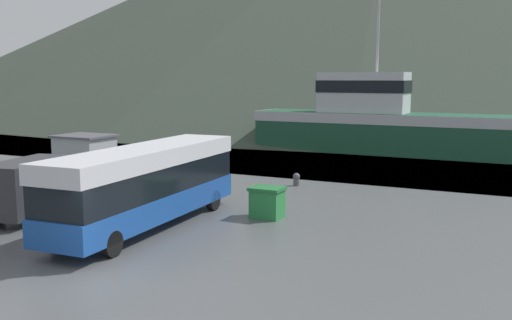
% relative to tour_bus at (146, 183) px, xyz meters
% --- Properties ---
extents(ground_plane, '(400.00, 400.00, 0.00)m').
position_rel_tour_bus_xyz_m(ground_plane, '(2.32, -5.89, -1.81)').
color(ground_plane, '#515456').
extents(water_surface, '(240.00, 240.00, 0.00)m').
position_rel_tour_bus_xyz_m(water_surface, '(2.32, 132.66, -1.81)').
color(water_surface, '#3D5160').
rests_on(water_surface, ground).
extents(tour_bus, '(2.95, 10.67, 3.22)m').
position_rel_tour_bus_xyz_m(tour_bus, '(0.00, 0.00, 0.00)').
color(tour_bus, '#194799').
rests_on(tour_bus, ground).
extents(delivery_van, '(3.04, 6.22, 2.50)m').
position_rel_tour_bus_xyz_m(delivery_van, '(-5.36, -0.50, -0.50)').
color(delivery_van, '#2D2D33').
rests_on(delivery_van, ground).
extents(fishing_boat, '(21.77, 4.55, 12.42)m').
position_rel_tour_bus_xyz_m(fishing_boat, '(3.08, 26.72, 0.59)').
color(fishing_boat, '#1E5138').
rests_on(fishing_boat, water_surface).
extents(storage_bin, '(1.39, 1.11, 1.33)m').
position_rel_tour_bus_xyz_m(storage_bin, '(3.64, 3.52, -1.14)').
color(storage_bin, '#287F3D').
rests_on(storage_bin, ground).
extents(dock_kiosk, '(3.28, 2.73, 2.45)m').
position_rel_tour_bus_xyz_m(dock_kiosk, '(-11.01, 8.55, -0.57)').
color(dock_kiosk, '#93999E').
rests_on(dock_kiosk, ground).
extents(mooring_bollard, '(0.39, 0.39, 0.70)m').
position_rel_tour_bus_xyz_m(mooring_bollard, '(2.05, 10.83, -1.44)').
color(mooring_bollard, '#4C4C51').
rests_on(mooring_bollard, ground).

